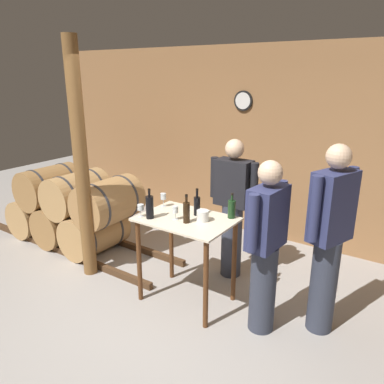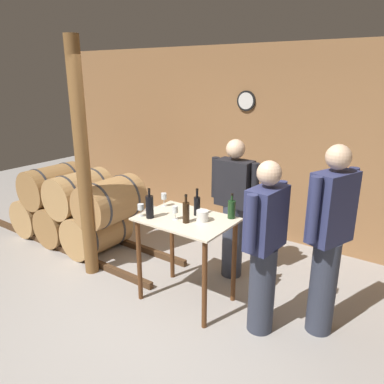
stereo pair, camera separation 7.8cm
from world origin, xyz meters
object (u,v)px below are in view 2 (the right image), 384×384
(wine_bottle_center, at_px, (186,212))
(person_visitor_bearded, at_px, (234,207))
(wine_bottle_right, at_px, (232,209))
(wine_glass_near_right, at_px, (175,210))
(wine_bottle_far_left, at_px, (150,206))
(wine_bottle_left, at_px, (197,205))
(ice_bucket, at_px, (202,216))
(person_visitor_with_scarf, at_px, (265,246))
(person_host, at_px, (329,239))
(wine_glass_near_left, at_px, (141,207))
(wine_glass_near_center, at_px, (164,197))
(wooden_post, at_px, (83,164))

(wine_bottle_center, distance_m, person_visitor_bearded, 0.85)
(wine_bottle_right, relative_size, wine_glass_near_right, 1.83)
(wine_bottle_far_left, distance_m, wine_bottle_left, 0.48)
(wine_bottle_left, xyz_separation_m, wine_bottle_right, (0.33, 0.13, -0.01))
(wine_bottle_center, xyz_separation_m, person_visitor_bearded, (0.06, 0.83, -0.18))
(ice_bucket, bearing_deg, person_visitor_with_scarf, -1.78)
(person_host, height_order, person_visitor_with_scarf, person_host)
(wine_bottle_right, height_order, wine_glass_near_left, wine_bottle_right)
(wine_bottle_right, relative_size, wine_glass_near_center, 1.74)
(wine_bottle_left, bearing_deg, wine_glass_near_right, -115.29)
(person_host, bearing_deg, wine_bottle_right, -176.69)
(wine_glass_near_left, xyz_separation_m, ice_bucket, (0.58, 0.25, -0.04))
(wine_bottle_right, distance_m, person_visitor_bearded, 0.55)
(wine_bottle_left, distance_m, wine_bottle_right, 0.35)
(wooden_post, bearing_deg, person_host, 11.15)
(wooden_post, distance_m, ice_bucket, 1.53)
(wooden_post, relative_size, wine_bottle_far_left, 8.83)
(wine_bottle_far_left, distance_m, person_visitor_bearded, 1.05)
(wine_glass_near_left, relative_size, person_host, 0.07)
(wine_bottle_left, relative_size, ice_bucket, 2.34)
(wine_bottle_left, bearing_deg, wine_bottle_center, -82.77)
(wine_glass_near_right, bearing_deg, wine_bottle_left, 64.71)
(wooden_post, distance_m, wine_bottle_center, 1.40)
(wine_glass_near_center, relative_size, wine_glass_near_right, 1.05)
(wine_glass_near_left, height_order, person_visitor_bearded, person_visitor_bearded)
(wine_bottle_center, relative_size, ice_bucket, 2.37)
(wooden_post, height_order, wine_glass_near_right, wooden_post)
(wine_bottle_left, xyz_separation_m, wine_bottle_center, (0.03, -0.23, 0.01))
(wine_glass_near_left, relative_size, ice_bucket, 1.07)
(wine_bottle_left, bearing_deg, wine_glass_near_center, 179.08)
(wine_glass_near_left, bearing_deg, wine_bottle_left, 38.64)
(wine_bottle_far_left, relative_size, ice_bucket, 2.55)
(wine_glass_near_center, xyz_separation_m, person_visitor_bearded, (0.53, 0.59, -0.18))
(wine_bottle_right, distance_m, person_host, 0.95)
(wine_bottle_left, relative_size, person_visitor_with_scarf, 0.17)
(ice_bucket, bearing_deg, wine_bottle_left, 142.63)
(wine_bottle_far_left, relative_size, wine_bottle_center, 1.07)
(wine_bottle_far_left, distance_m, ice_bucket, 0.53)
(wine_bottle_left, xyz_separation_m, wine_glass_near_left, (-0.44, -0.36, -0.01))
(wine_glass_near_center, bearing_deg, wine_glass_near_right, -34.77)
(wine_bottle_far_left, distance_m, wine_glass_near_left, 0.11)
(wine_bottle_center, bearing_deg, wine_glass_near_center, 153.58)
(ice_bucket, bearing_deg, wine_glass_near_right, -153.53)
(ice_bucket, distance_m, person_visitor_with_scarf, 0.69)
(ice_bucket, bearing_deg, wine_bottle_right, 50.68)
(wine_glass_near_center, height_order, person_visitor_with_scarf, person_visitor_with_scarf)
(wine_bottle_far_left, bearing_deg, wooden_post, 179.53)
(wine_bottle_right, height_order, wine_glass_near_center, wine_bottle_right)
(wine_bottle_far_left, relative_size, wine_glass_near_left, 2.38)
(ice_bucket, distance_m, person_host, 1.17)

